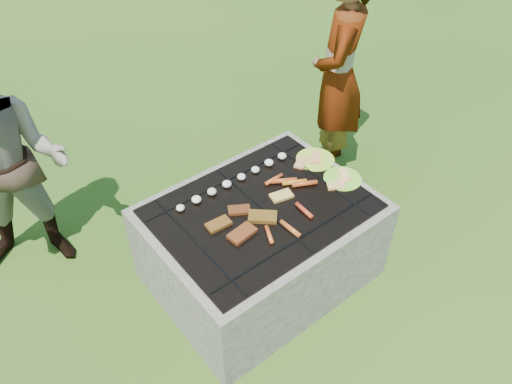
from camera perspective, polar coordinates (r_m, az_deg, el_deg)
lawn at (r=3.36m, az=0.54°, el=-9.34°), size 60.00×60.00×0.00m
fire_pit at (r=3.15m, az=0.57°, el=-6.13°), size 1.30×1.00×0.62m
mushrooms at (r=3.07m, az=-2.34°, el=1.43°), size 0.83×0.06×0.04m
pork_slabs at (r=2.81m, az=-1.42°, el=-3.46°), size 0.39×0.28×0.02m
sausages at (r=2.97m, az=3.94°, el=-0.48°), size 0.56×0.47×0.03m
bread_on_grate at (r=3.06m, az=5.15°, el=0.85°), size 0.45×0.41×0.02m
plate_far at (r=3.28m, az=6.79°, el=3.68°), size 0.30×0.30×0.03m
plate_near at (r=3.15m, az=9.87°, el=1.50°), size 0.25×0.25×0.03m
cook at (r=3.76m, az=9.44°, el=12.89°), size 0.72×0.68×1.66m
bystander at (r=3.26m, az=-26.54°, el=2.14°), size 0.94×0.88×1.54m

